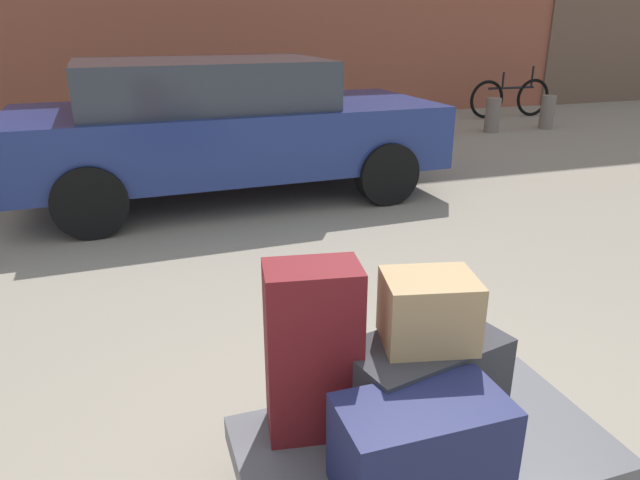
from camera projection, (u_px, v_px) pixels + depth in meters
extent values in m
cube|color=#4C4C51|center=(423.00, 451.00, 2.12)|extent=(1.35, 0.73, 0.10)
cylinder|color=black|center=(487.00, 422.00, 2.54)|extent=(0.24, 0.06, 0.24)
cylinder|color=black|center=(287.00, 470.00, 2.26)|extent=(0.24, 0.06, 0.24)
cube|color=#2D2D33|center=(423.00, 382.00, 2.15)|extent=(0.65, 0.45, 0.34)
cube|color=#191E47|center=(421.00, 446.00, 1.84)|extent=(0.54, 0.30, 0.33)
cube|color=maroon|center=(313.00, 351.00, 2.06)|extent=(0.36, 0.27, 0.66)
cube|color=#9E7F56|center=(428.00, 310.00, 2.05)|extent=(0.37, 0.32, 0.26)
cube|color=navy|center=(230.00, 136.00, 6.05)|extent=(4.35, 1.93, 0.64)
cube|color=#2D333D|center=(202.00, 83.00, 5.77)|extent=(2.46, 1.66, 0.46)
cylinder|color=black|center=(327.00, 142.00, 7.36)|extent=(0.65, 0.24, 0.64)
cylinder|color=black|center=(387.00, 173.00, 5.87)|extent=(0.65, 0.24, 0.64)
cylinder|color=black|center=(91.00, 160.00, 6.45)|extent=(0.65, 0.24, 0.64)
cylinder|color=black|center=(90.00, 201.00, 4.95)|extent=(0.65, 0.24, 0.64)
torus|color=black|center=(487.00, 99.00, 11.10)|extent=(0.72, 0.08, 0.72)
torus|color=black|center=(533.00, 97.00, 11.39)|extent=(0.72, 0.08, 0.72)
cylinder|color=black|center=(511.00, 88.00, 11.18)|extent=(1.00, 0.07, 0.04)
cylinder|color=black|center=(503.00, 80.00, 11.07)|extent=(0.04, 0.04, 0.30)
cylinder|color=black|center=(532.00, 77.00, 11.23)|extent=(0.04, 0.04, 0.40)
cylinder|color=#72665B|center=(339.00, 124.00, 8.90)|extent=(0.25, 0.25, 0.57)
cylinder|color=#72665B|center=(414.00, 120.00, 9.29)|extent=(0.25, 0.25, 0.57)
cylinder|color=#72665B|center=(493.00, 115.00, 9.72)|extent=(0.25, 0.25, 0.57)
cylinder|color=#72665B|center=(547.00, 112.00, 10.05)|extent=(0.25, 0.25, 0.57)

